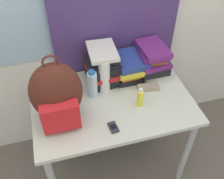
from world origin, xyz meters
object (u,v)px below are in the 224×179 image
object	(u,v)px
book_stack_right	(152,60)
cell_phone	(113,127)
backpack	(57,95)
sports_bottle	(104,75)
sunglasses_case	(148,87)
sunscreen_bottle	(140,98)
book_stack_center	(128,66)
book_stack_left	(102,66)
water_bottle	(92,84)

from	to	relation	value
book_stack_right	cell_phone	distance (m)	0.63
backpack	sports_bottle	xyz separation A→B (m)	(0.34, 0.18, -0.07)
backpack	book_stack_right	world-z (taller)	backpack
sports_bottle	sunglasses_case	world-z (taller)	sports_bottle
sunscreen_bottle	book_stack_right	bearing A→B (deg)	57.22
book_stack_center	book_stack_left	bearing A→B (deg)	-179.37
book_stack_center	book_stack_right	world-z (taller)	book_stack_right
book_stack_right	sunscreen_bottle	distance (m)	0.37
book_stack_right	sunglasses_case	xyz separation A→B (m)	(-0.09, -0.18, -0.10)
book_stack_right	water_bottle	bearing A→B (deg)	-164.42
book_stack_right	sunscreen_bottle	xyz separation A→B (m)	(-0.20, -0.31, -0.05)
book_stack_center	sunscreen_bottle	xyz separation A→B (m)	(-0.02, -0.31, -0.02)
backpack	sunglasses_case	world-z (taller)	backpack
backpack	sports_bottle	bearing A→B (deg)	27.53
book_stack_right	book_stack_center	bearing A→B (deg)	179.27
book_stack_left	book_stack_center	world-z (taller)	book_stack_left
book_stack_left	book_stack_right	size ratio (longest dim) A/B	0.98
water_bottle	sports_bottle	size ratio (longest dim) A/B	0.79
book_stack_center	sunglasses_case	size ratio (longest dim) A/B	1.77
water_bottle	book_stack_left	bearing A→B (deg)	52.58
book_stack_left	sunscreen_bottle	bearing A→B (deg)	-59.76
backpack	sunscreen_bottle	world-z (taller)	backpack
book_stack_center	book_stack_right	size ratio (longest dim) A/B	0.96
book_stack_right	water_bottle	distance (m)	0.50
book_stack_left	sunglasses_case	bearing A→B (deg)	-31.44
backpack	cell_phone	world-z (taller)	backpack
book_stack_center	sports_bottle	size ratio (longest dim) A/B	0.98
sports_bottle	sunscreen_bottle	xyz separation A→B (m)	(0.19, -0.21, -0.07)
backpack	book_stack_left	distance (m)	0.45
book_stack_center	sports_bottle	distance (m)	0.24
backpack	cell_phone	bearing A→B (deg)	-30.84
sports_bottle	sunglasses_case	size ratio (longest dim) A/B	1.81
water_bottle	cell_phone	xyz separation A→B (m)	(0.06, -0.32, -0.10)
sunscreen_bottle	sunglasses_case	distance (m)	0.18
cell_phone	sunscreen_bottle	bearing A→B (deg)	32.78
backpack	sunglasses_case	bearing A→B (deg)	8.41
book_stack_left	book_stack_right	bearing A→B (deg)	-0.02
book_stack_left	book_stack_right	distance (m)	0.38
book_stack_right	sunscreen_bottle	size ratio (longest dim) A/B	1.94
book_stack_right	sunscreen_bottle	world-z (taller)	book_stack_right
backpack	book_stack_left	xyz separation A→B (m)	(0.35, 0.27, -0.06)
book_stack_center	sunglasses_case	bearing A→B (deg)	-62.32
sunscreen_bottle	cell_phone	distance (m)	0.28
book_stack_center	book_stack_right	xyz separation A→B (m)	(0.18, -0.00, 0.02)
water_bottle	sunscreen_bottle	size ratio (longest dim) A/B	1.49
book_stack_right	water_bottle	world-z (taller)	book_stack_right
backpack	book_stack_right	bearing A→B (deg)	20.66
book_stack_right	cell_phone	size ratio (longest dim) A/B	3.25
sports_bottle	sunglasses_case	bearing A→B (deg)	-14.79
sunglasses_case	book_stack_right	bearing A→B (deg)	64.38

